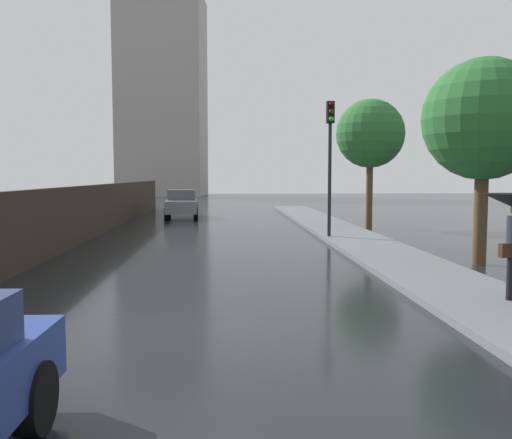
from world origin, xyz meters
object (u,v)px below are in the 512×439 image
Objects in this scene: street_tree_mid at (370,134)px; street_tree_far at (484,120)px; traffic_light at (330,144)px; car_grey_mid_road at (182,204)px.

street_tree_far is at bearing -88.62° from street_tree_mid.
street_tree_mid is at bearing 91.38° from street_tree_far.
traffic_light is at bearing 117.58° from street_tree_far.
street_tree_mid is at bearing 141.86° from car_grey_mid_road.
car_grey_mid_road is 0.88× the size of traffic_light.
street_tree_mid is 1.06× the size of street_tree_far.
street_tree_mid is (2.60, 4.45, 0.68)m from traffic_light.
car_grey_mid_road is 18.39m from street_tree_far.
street_tree_mid reaches higher than street_tree_far.
traffic_light is at bearing 116.55° from car_grey_mid_road.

